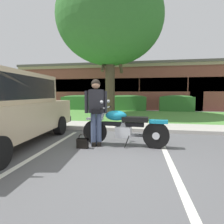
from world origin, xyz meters
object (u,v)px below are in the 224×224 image
Objects in this scene: parked_suv_adjacent at (2,109)px; hedge_center_right at (176,103)px; shade_tree at (110,20)px; brick_building at (141,88)px; motorcycle at (128,127)px; hedge_left at (82,102)px; rider_person at (96,107)px; hedge_center_left at (127,103)px; handbag at (83,142)px.

hedge_center_right is (5.74, 10.54, -0.30)m from parked_suv_adjacent.
shade_tree reaches higher than brick_building.
hedge_left is (-4.78, 9.94, 0.17)m from motorcycle.
rider_person is 2.37m from parked_suv_adjacent.
shade_tree is 2.77× the size of hedge_center_left.
handbag is 0.02× the size of brick_building.
handbag is at bearing -84.41° from shade_tree.
shade_tree is (1.38, 7.01, 4.66)m from parked_suv_adjacent.
rider_person is 0.51× the size of hedge_left.
rider_person is at bearing -171.83° from motorcycle.
shade_tree is 3.36× the size of hedge_center_right.
parked_suv_adjacent is 10.68m from hedge_left.
hedge_left is (-3.05, 3.54, -4.97)m from shade_tree.
shade_tree is 9.71m from brick_building.
brick_building reaches higher than motorcycle.
hedge_left is 1.12× the size of hedge_center_left.
hedge_left reaches higher than handbag.
motorcycle is at bearing 10.99° from parked_suv_adjacent.
rider_person is (-0.80, -0.12, 0.51)m from motorcycle.
hedge_center_right reaches higher than motorcycle.
hedge_center_left is 1.21× the size of hedge_center_right.
motorcycle is at bearing -83.79° from hedge_center_left.
hedge_center_right is at bearing 75.22° from motorcycle.
brick_building is (-2.80, 5.33, 1.33)m from hedge_center_right.
motorcycle is at bearing -74.83° from shade_tree.
hedge_center_right is at bearing 0.00° from hedge_left.
rider_person is at bearing -108.81° from hedge_center_right.
hedge_center_right is (7.40, 0.00, 0.00)m from hedge_left.
parked_suv_adjacent is 0.60× the size of shade_tree.
brick_building reaches higher than handbag.
parked_suv_adjacent is at bearing -100.50° from brick_building.
hedge_center_right is at bearing -62.32° from brick_building.
motorcycle is at bearing -104.78° from hedge_center_right.
hedge_center_right is (3.70, 0.00, 0.00)m from hedge_center_left.
parked_suv_adjacent reaches higher than handbag.
parked_suv_adjacent is 10.74m from hedge_center_left.
parked_suv_adjacent is (-2.05, -0.18, 0.81)m from handbag.
motorcycle is 8.39m from shade_tree.
hedge_left is at bearing 130.75° from shade_tree.
hedge_center_left is (3.70, 0.00, 0.00)m from hedge_left.
hedge_center_left is at bearing 96.21° from motorcycle.
hedge_center_left is (-0.01, 10.36, 0.51)m from handbag.
handbag is 0.07× the size of parked_suv_adjacent.
hedge_left is at bearing -180.00° from hedge_center_right.
shade_tree reaches higher than hedge_center_right.
rider_person is at bearing 49.15° from handbag.
brick_building is at bearing 80.02° from shade_tree.
brick_building is (0.63, 15.38, 0.99)m from rider_person.
rider_person reaches higher than hedge_left.
motorcycle is 3.21m from parked_suv_adjacent.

